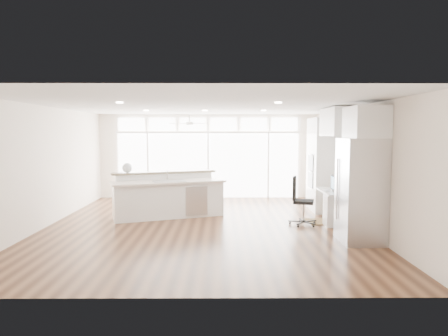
{
  "coord_description": "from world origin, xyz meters",
  "views": [
    {
      "loc": [
        0.44,
        -8.91,
        2.1
      ],
      "look_at": [
        0.49,
        0.6,
        1.26
      ],
      "focal_mm": 32.0,
      "sensor_mm": 36.0,
      "label": 1
    }
  ],
  "objects": [
    {
      "name": "floor",
      "position": [
        0.0,
        0.0,
        -0.01
      ],
      "size": [
        7.0,
        8.0,
        0.02
      ],
      "primitive_type": "cube",
      "color": "#3C2112",
      "rests_on": "ground"
    },
    {
      "name": "rug",
      "position": [
        2.95,
        0.38,
        0.01
      ],
      "size": [
        1.02,
        0.77,
        0.01
      ],
      "primitive_type": "cube",
      "rotation": [
        0.0,
        0.0,
        0.08
      ],
      "color": "#3D2913",
      "rests_on": "floor"
    },
    {
      "name": "recessed_lights",
      "position": [
        0.0,
        0.2,
        2.68
      ],
      "size": [
        3.4,
        3.0,
        0.02
      ],
      "primitive_type": "cube",
      "color": "beige",
      "rests_on": "ceiling"
    },
    {
      "name": "wall_right",
      "position": [
        3.5,
        0.0,
        1.35
      ],
      "size": [
        0.04,
        8.0,
        2.7
      ],
      "primitive_type": "cube",
      "color": "white",
      "rests_on": "floor"
    },
    {
      "name": "upper_cabinets",
      "position": [
        3.17,
        0.3,
        2.35
      ],
      "size": [
        0.64,
        1.3,
        0.64
      ],
      "primitive_type": "cube",
      "color": "white",
      "rests_on": "wall_right"
    },
    {
      "name": "wall_left",
      "position": [
        -3.5,
        0.0,
        1.35
      ],
      "size": [
        0.04,
        8.0,
        2.7
      ],
      "primitive_type": "cube",
      "color": "white",
      "rests_on": "floor"
    },
    {
      "name": "fridge_cabinet",
      "position": [
        3.17,
        -1.35,
        2.3
      ],
      "size": [
        0.64,
        0.9,
        0.6
      ],
      "primitive_type": "cube",
      "color": "white",
      "rests_on": "wall_right"
    },
    {
      "name": "potted_plant",
      "position": [
        3.17,
        1.8,
        2.62
      ],
      "size": [
        0.3,
        0.33,
        0.23
      ],
      "primitive_type": "imported",
      "rotation": [
        0.0,
        0.0,
        -0.12
      ],
      "color": "#345C27",
      "rests_on": "oven_cabinet"
    },
    {
      "name": "oven_cabinet",
      "position": [
        3.17,
        1.8,
        1.25
      ],
      "size": [
        0.64,
        1.2,
        2.5
      ],
      "primitive_type": "cube",
      "color": "white",
      "rests_on": "floor"
    },
    {
      "name": "keyboard",
      "position": [
        2.88,
        0.3,
        0.77
      ],
      "size": [
        0.11,
        0.29,
        0.01
      ],
      "primitive_type": "cube",
      "rotation": [
        0.0,
        0.0,
        -0.0
      ],
      "color": "silver",
      "rests_on": "desk_nook"
    },
    {
      "name": "framed_photos",
      "position": [
        3.46,
        0.92,
        1.4
      ],
      "size": [
        0.06,
        0.22,
        0.8
      ],
      "primitive_type": "cube",
      "color": "black",
      "rests_on": "wall_right"
    },
    {
      "name": "refrigerator",
      "position": [
        3.11,
        -1.35,
        1.0
      ],
      "size": [
        0.76,
        0.9,
        2.0
      ],
      "primitive_type": "cube",
      "color": "#BCBCC1",
      "rests_on": "floor"
    },
    {
      "name": "ceiling_fan",
      "position": [
        -0.5,
        2.8,
        2.48
      ],
      "size": [
        1.16,
        1.16,
        0.32
      ],
      "primitive_type": "cube",
      "color": "white",
      "rests_on": "ceiling"
    },
    {
      "name": "desk_nook",
      "position": [
        3.13,
        0.3,
        0.38
      ],
      "size": [
        0.72,
        1.3,
        0.76
      ],
      "primitive_type": "cube",
      "color": "white",
      "rests_on": "floor"
    },
    {
      "name": "wall_back",
      "position": [
        0.0,
        4.0,
        1.35
      ],
      "size": [
        7.0,
        0.04,
        2.7
      ],
      "primitive_type": "cube",
      "color": "white",
      "rests_on": "floor"
    },
    {
      "name": "monitor",
      "position": [
        3.05,
        0.3,
        0.95
      ],
      "size": [
        0.11,
        0.45,
        0.37
      ],
      "primitive_type": "cube",
      "rotation": [
        0.0,
        0.0,
        -0.08
      ],
      "color": "black",
      "rests_on": "desk_nook"
    },
    {
      "name": "glass_wall",
      "position": [
        0.0,
        3.94,
        1.05
      ],
      "size": [
        5.8,
        0.06,
        2.08
      ],
      "primitive_type": "cube",
      "color": "white",
      "rests_on": "wall_back"
    },
    {
      "name": "wall_front",
      "position": [
        0.0,
        -4.0,
        1.35
      ],
      "size": [
        7.0,
        0.04,
        2.7
      ],
      "primitive_type": "cube",
      "color": "white",
      "rests_on": "floor"
    },
    {
      "name": "fishbowl",
      "position": [
        -1.92,
        1.01,
        1.23
      ],
      "size": [
        0.32,
        0.32,
        0.25
      ],
      "primitive_type": "sphere",
      "rotation": [
        0.0,
        0.0,
        0.4
      ],
      "color": "silver",
      "rests_on": "kitchen_island"
    },
    {
      "name": "desk_window",
      "position": [
        3.46,
        0.3,
        1.55
      ],
      "size": [
        0.04,
        0.85,
        0.85
      ],
      "primitive_type": "cube",
      "color": "white",
      "rests_on": "wall_right"
    },
    {
      "name": "office_chair",
      "position": [
        2.31,
        0.06,
        0.55
      ],
      "size": [
        0.69,
        0.66,
        1.1
      ],
      "primitive_type": "cube",
      "rotation": [
        0.0,
        0.0,
        -0.27
      ],
      "color": "black",
      "rests_on": "floor"
    },
    {
      "name": "transom_row",
      "position": [
        0.0,
        3.94,
        2.38
      ],
      "size": [
        5.9,
        0.06,
        0.4
      ],
      "primitive_type": "cube",
      "color": "white",
      "rests_on": "wall_back"
    },
    {
      "name": "ceiling",
      "position": [
        0.0,
        0.0,
        2.7
      ],
      "size": [
        7.0,
        8.0,
        0.02
      ],
      "primitive_type": "cube",
      "color": "silver",
      "rests_on": "wall_back"
    },
    {
      "name": "kitchen_island",
      "position": [
        -0.89,
        0.96,
        0.55
      ],
      "size": [
        2.98,
        1.94,
        1.11
      ],
      "primitive_type": "cube",
      "rotation": [
        0.0,
        0.0,
        0.35
      ],
      "color": "white",
      "rests_on": "floor"
    }
  ]
}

